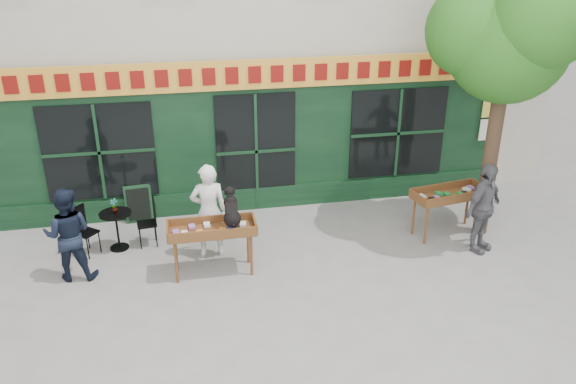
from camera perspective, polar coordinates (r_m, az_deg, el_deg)
name	(u,v)px	position (r m, az deg, el deg)	size (l,w,h in m)	color
ground	(276,260)	(10.55, -1.20, -6.91)	(80.00, 80.00, 0.00)	slate
street_tree	(511,24)	(11.11, 21.72, 15.58)	(3.05, 2.90, 5.60)	#382619
book_cart_center	(212,231)	(9.86, -7.73, -3.99)	(1.50, 0.63, 0.99)	brown
dog	(231,207)	(9.63, -5.79, -1.49)	(0.34, 0.60, 0.60)	black
woman	(209,211)	(10.40, -8.04, -1.92)	(0.67, 0.44, 1.82)	white
book_cart_right	(450,196)	(11.58, 16.10, -0.43)	(1.58, 0.86, 0.99)	brown
man_right	(483,208)	(11.10, 19.23, -1.56)	(1.03, 0.43, 1.76)	#535358
bistro_table	(116,223)	(11.16, -17.03, -3.05)	(0.60, 0.60, 0.76)	black
bistro_chair_left	(82,227)	(11.20, -20.20, -3.31)	(0.51, 0.51, 0.95)	black
bistro_chair_right	(151,218)	(11.15, -13.76, -2.60)	(0.40, 0.39, 0.95)	black
potted_plant	(114,206)	(11.01, -17.25, -1.35)	(0.15, 0.10, 0.29)	gray
man_left	(68,234)	(10.34, -21.44, -4.02)	(0.82, 0.64, 1.69)	black
chalkboard	(139,204)	(12.22, -14.94, -1.16)	(0.58, 0.25, 0.79)	black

